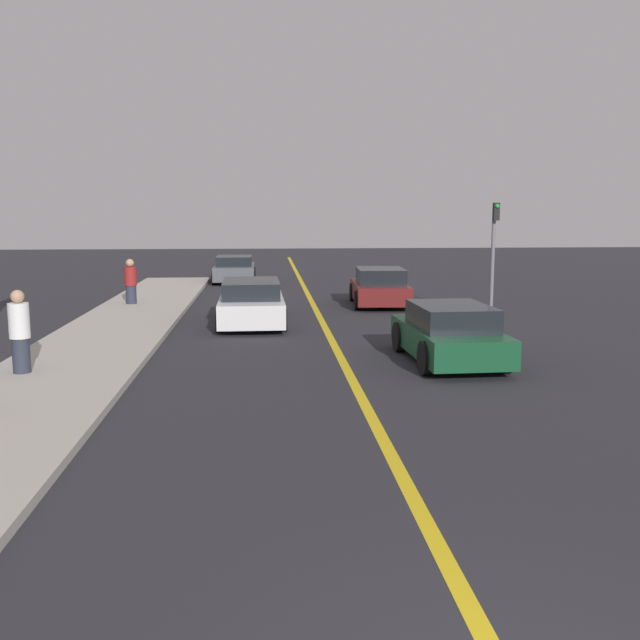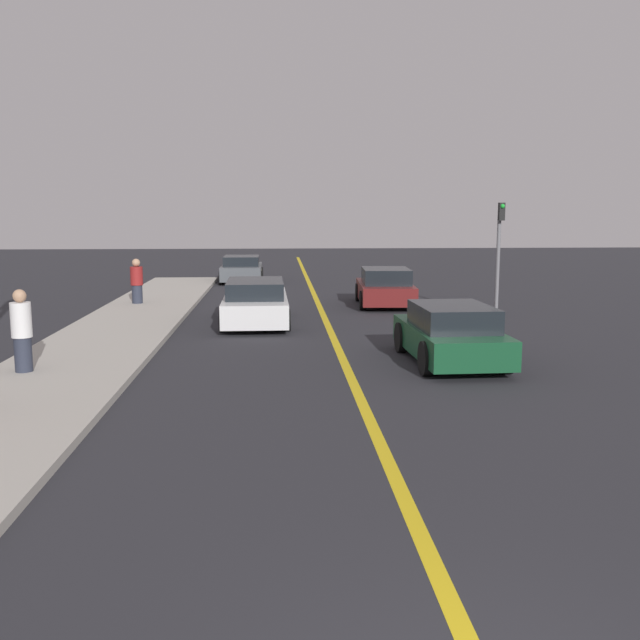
% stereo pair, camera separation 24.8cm
% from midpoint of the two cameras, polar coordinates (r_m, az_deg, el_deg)
% --- Properties ---
extents(road_center_line, '(0.20, 60.00, 0.01)m').
position_cam_midpoint_polar(road_center_line, '(22.20, -0.23, 0.02)').
color(road_center_line, gold).
rests_on(road_center_line, ground_plane).
extents(sidewalk_left, '(3.04, 31.09, 0.14)m').
position_cam_midpoint_polar(sidewalk_left, '(20.17, -16.71, -1.05)').
color(sidewalk_left, '#ADA89E').
rests_on(sidewalk_left, ground_plane).
extents(car_near_right_lane, '(2.02, 4.07, 1.32)m').
position_cam_midpoint_polar(car_near_right_lane, '(16.17, 9.87, -1.10)').
color(car_near_right_lane, '#144728').
rests_on(car_near_right_lane, ground_plane).
extents(car_ahead_center, '(2.05, 4.78, 1.33)m').
position_cam_midpoint_polar(car_ahead_center, '(21.47, -5.84, 1.40)').
color(car_ahead_center, silver).
rests_on(car_ahead_center, ground_plane).
extents(car_far_distant, '(2.12, 4.04, 1.35)m').
position_cam_midpoint_polar(car_far_distant, '(25.59, 4.52, 2.61)').
color(car_far_distant, maroon).
rests_on(car_far_distant, ground_plane).
extents(car_parked_left_lot, '(2.00, 3.85, 1.25)m').
position_cam_midpoint_polar(car_parked_left_lot, '(34.08, -7.06, 4.04)').
color(car_parked_left_lot, '#4C5156').
rests_on(car_parked_left_lot, ground_plane).
extents(pedestrian_mid_group, '(0.41, 0.41, 1.68)m').
position_cam_midpoint_polar(pedestrian_mid_group, '(15.50, -23.32, -0.89)').
color(pedestrian_mid_group, '#282D3D').
rests_on(pedestrian_mid_group, sidewalk_left).
extents(pedestrian_far_standing, '(0.43, 0.43, 1.57)m').
position_cam_midpoint_polar(pedestrian_far_standing, '(25.79, -15.18, 2.96)').
color(pedestrian_far_standing, '#282D3D').
rests_on(pedestrian_far_standing, sidewalk_left).
extents(traffic_light, '(0.18, 0.40, 3.62)m').
position_cam_midpoint_polar(traffic_light, '(23.24, 13.42, 5.74)').
color(traffic_light, slate).
rests_on(traffic_light, ground_plane).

